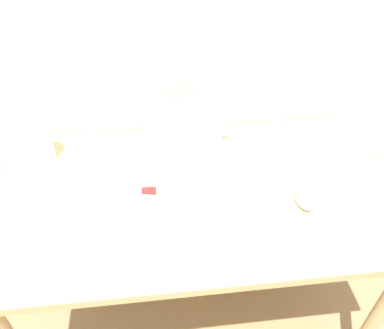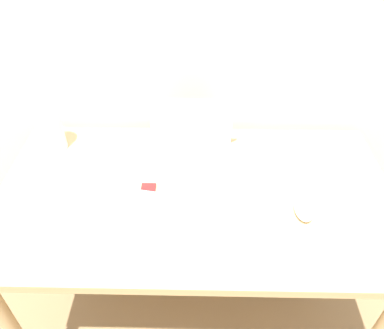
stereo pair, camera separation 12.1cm
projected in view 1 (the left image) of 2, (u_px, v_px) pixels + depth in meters
desk at (196, 209)px, 1.32m from camera, size 1.34×0.73×0.75m
laptop at (185, 145)px, 1.38m from camera, size 0.30×0.22×0.23m
keyboard at (199, 217)px, 1.16m from camera, size 0.50×0.23×0.02m
mouse at (304, 199)px, 1.21m from camera, size 0.06×0.10×0.04m
vase at (35, 133)px, 1.31m from camera, size 0.10×0.10×0.24m
mp3_player at (149, 193)px, 1.25m from camera, size 0.05×0.05×0.01m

